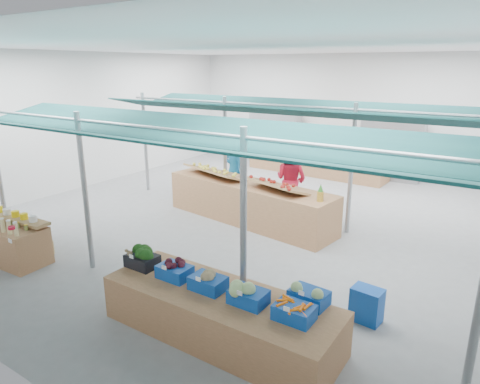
# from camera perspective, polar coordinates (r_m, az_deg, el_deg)

# --- Properties ---
(floor) EXTENTS (13.00, 13.00, 0.00)m
(floor) POSITION_cam_1_polar(r_m,az_deg,el_deg) (11.04, 0.82, -3.47)
(floor) COLOR slate
(floor) RESTS_ON ground
(hall) EXTENTS (13.00, 13.00, 13.00)m
(hall) POSITION_cam_1_polar(r_m,az_deg,el_deg) (11.67, 4.75, 10.91)
(hall) COLOR silver
(hall) RESTS_ON ground
(pole_grid) EXTENTS (10.00, 4.60, 3.00)m
(pole_grid) POSITION_cam_1_polar(r_m,az_deg,el_deg) (8.73, -1.17, 3.52)
(pole_grid) COLOR gray
(pole_grid) RESTS_ON floor
(awnings) EXTENTS (9.50, 7.08, 0.30)m
(awnings) POSITION_cam_1_polar(r_m,az_deg,el_deg) (8.56, -1.20, 9.85)
(awnings) COLOR #0A292C
(awnings) RESTS_ON pole_grid
(back_shelving_left) EXTENTS (2.00, 0.50, 2.00)m
(back_shelving_left) POSITION_cam_1_polar(r_m,az_deg,el_deg) (17.04, 4.64, 7.09)
(back_shelving_left) COLOR #B23F33
(back_shelving_left) RESTS_ON floor
(back_shelving_right) EXTENTS (2.00, 0.50, 2.00)m
(back_shelving_right) POSITION_cam_1_polar(r_m,az_deg,el_deg) (15.43, 19.49, 5.21)
(back_shelving_right) COLOR #B23F33
(back_shelving_right) RESTS_ON floor
(bottle_shelf) EXTENTS (1.72, 1.13, 1.03)m
(bottle_shelf) POSITION_cam_1_polar(r_m,az_deg,el_deg) (9.75, -28.23, -5.71)
(bottle_shelf) COLOR #8C5D3D
(bottle_shelf) RESTS_ON floor
(veg_counter) EXTENTS (3.52, 1.18, 0.68)m
(veg_counter) POSITION_cam_1_polar(r_m,az_deg,el_deg) (6.39, -2.74, -15.99)
(veg_counter) COLOR #8C5D3D
(veg_counter) RESTS_ON floor
(fruit_counter) EXTENTS (4.71, 1.74, 0.99)m
(fruit_counter) POSITION_cam_1_polar(r_m,az_deg,el_deg) (10.68, 1.19, -1.38)
(fruit_counter) COLOR #8C5D3D
(fruit_counter) RESTS_ON floor
(far_counter) EXTENTS (5.12, 1.28, 0.91)m
(far_counter) POSITION_cam_1_polar(r_m,az_deg,el_deg) (15.63, 10.01, 4.01)
(far_counter) COLOR #8C5D3D
(far_counter) RESTS_ON floor
(crate_stack) EXTENTS (0.48, 0.36, 0.54)m
(crate_stack) POSITION_cam_1_polar(r_m,az_deg,el_deg) (7.01, 16.53, -14.22)
(crate_stack) COLOR #0E419D
(crate_stack) RESTS_ON floor
(vendor_left) EXTENTS (0.73, 0.53, 1.84)m
(vendor_left) POSITION_cam_1_polar(r_m,az_deg,el_deg) (12.08, -0.83, 2.86)
(vendor_left) COLOR #17699A
(vendor_left) RESTS_ON floor
(vendor_right) EXTENTS (0.99, 0.82, 1.84)m
(vendor_right) POSITION_cam_1_polar(r_m,az_deg,el_deg) (11.20, 6.82, 1.64)
(vendor_right) COLOR red
(vendor_right) RESTS_ON floor
(crate_broccoli) EXTENTS (0.50, 0.40, 0.35)m
(crate_broccoli) POSITION_cam_1_polar(r_m,az_deg,el_deg) (7.05, -12.92, -8.50)
(crate_broccoli) COLOR black
(crate_broccoli) RESTS_ON veg_counter
(crate_beets) EXTENTS (0.50, 0.40, 0.29)m
(crate_beets) POSITION_cam_1_polar(r_m,az_deg,el_deg) (6.62, -8.72, -10.21)
(crate_beets) COLOR #0E419D
(crate_beets) RESTS_ON veg_counter
(crate_celeriac) EXTENTS (0.50, 0.40, 0.31)m
(crate_celeriac) POSITION_cam_1_polar(r_m,az_deg,el_deg) (6.24, -4.29, -11.66)
(crate_celeriac) COLOR #0E419D
(crate_celeriac) RESTS_ON veg_counter
(crate_cabbage) EXTENTS (0.50, 0.40, 0.35)m
(crate_cabbage) POSITION_cam_1_polar(r_m,az_deg,el_deg) (5.89, 1.14, -13.30)
(crate_cabbage) COLOR #0E419D
(crate_cabbage) RESTS_ON veg_counter
(crate_carrots) EXTENTS (0.50, 0.40, 0.29)m
(crate_carrots) POSITION_cam_1_polar(r_m,az_deg,el_deg) (5.63, 7.25, -15.53)
(crate_carrots) COLOR #0E419D
(crate_carrots) RESTS_ON veg_counter
(sparrow) EXTENTS (0.12, 0.09, 0.11)m
(sparrow) POSITION_cam_1_polar(r_m,az_deg,el_deg) (7.04, -14.57, -7.84)
(sparrow) COLOR brown
(sparrow) RESTS_ON crate_broccoli
(pole_ribbon) EXTENTS (0.12, 0.12, 0.28)m
(pole_ribbon) POSITION_cam_1_polar(r_m,az_deg,el_deg) (8.34, -28.19, -4.39)
(pole_ribbon) COLOR red
(pole_ribbon) RESTS_ON pole_grid
(apple_heap_yellow) EXTENTS (2.02, 1.21, 0.27)m
(apple_heap_yellow) POSITION_cam_1_polar(r_m,az_deg,el_deg) (11.14, -3.46, 2.87)
(apple_heap_yellow) COLOR #997247
(apple_heap_yellow) RESTS_ON fruit_counter
(apple_heap_red) EXTENTS (1.64, 1.09, 0.27)m
(apple_heap_red) POSITION_cam_1_polar(r_m,az_deg,el_deg) (9.85, 4.94, 1.03)
(apple_heap_red) COLOR #997247
(apple_heap_red) RESTS_ON fruit_counter
(pineapple) EXTENTS (0.14, 0.14, 0.39)m
(pineapple) POSITION_cam_1_polar(r_m,az_deg,el_deg) (9.24, 10.67, -0.16)
(pineapple) COLOR #8C6019
(pineapple) RESTS_ON fruit_counter
(crate_extra) EXTENTS (0.52, 0.42, 0.32)m
(crate_extra) POSITION_cam_1_polar(r_m,az_deg,el_deg) (5.96, 9.20, -13.28)
(crate_extra) COLOR #0E419D
(crate_extra) RESTS_ON veg_counter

